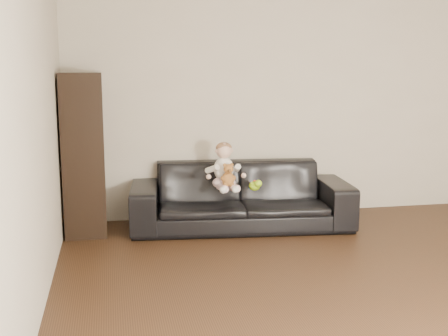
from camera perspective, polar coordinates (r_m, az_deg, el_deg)
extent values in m
plane|color=#392314|center=(4.31, 17.71, -13.22)|extent=(5.50, 5.50, 0.00)
plane|color=beige|center=(6.51, 6.45, 6.69)|extent=(5.00, 0.00, 5.00)
plane|color=beige|center=(3.49, -19.67, 3.44)|extent=(0.00, 5.50, 5.50)
imported|color=black|center=(5.99, 1.71, -2.83)|extent=(2.39, 1.13, 0.68)
cube|color=black|center=(5.85, -14.07, 1.34)|extent=(0.42, 0.57, 1.63)
cube|color=silver|center=(5.81, -14.03, 4.94)|extent=(0.18, 0.25, 0.28)
ellipsoid|color=silver|center=(5.81, 0.00, -1.50)|extent=(0.29, 0.26, 0.13)
ellipsoid|color=white|center=(5.79, -0.03, -0.11)|extent=(0.25, 0.22, 0.25)
sphere|color=beige|center=(5.75, 0.00, 1.80)|extent=(0.20, 0.20, 0.17)
ellipsoid|color=#8C603F|center=(5.75, -0.02, 2.06)|extent=(0.20, 0.20, 0.12)
cylinder|color=silver|center=(5.65, -0.18, -2.03)|extent=(0.12, 0.22, 0.08)
cylinder|color=silver|center=(5.67, 0.81, -1.99)|extent=(0.12, 0.22, 0.08)
sphere|color=white|center=(5.55, -0.07, -2.26)|extent=(0.08, 0.08, 0.07)
sphere|color=white|center=(5.57, 1.15, -2.20)|extent=(0.08, 0.08, 0.07)
cylinder|color=white|center=(5.71, -1.21, -0.10)|extent=(0.10, 0.18, 0.11)
cylinder|color=white|center=(5.76, 1.36, -0.01)|extent=(0.10, 0.18, 0.11)
ellipsoid|color=#9E632D|center=(5.64, 0.42, -1.13)|extent=(0.13, 0.11, 0.15)
sphere|color=#9E632D|center=(5.61, 0.45, -0.09)|extent=(0.10, 0.10, 0.10)
sphere|color=#9E632D|center=(5.61, 0.08, 0.29)|extent=(0.04, 0.04, 0.04)
sphere|color=#9E632D|center=(5.62, 0.78, 0.31)|extent=(0.04, 0.04, 0.04)
sphere|color=#593819|center=(5.57, 0.54, -0.28)|extent=(0.04, 0.04, 0.04)
ellipsoid|color=#9AD719|center=(5.73, 3.11, -1.84)|extent=(0.13, 0.15, 0.09)
sphere|color=red|center=(5.87, 3.14, -1.69)|extent=(0.08, 0.08, 0.07)
cylinder|color=#187FC0|center=(5.85, 2.96, -2.02)|extent=(0.10, 0.10, 0.01)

